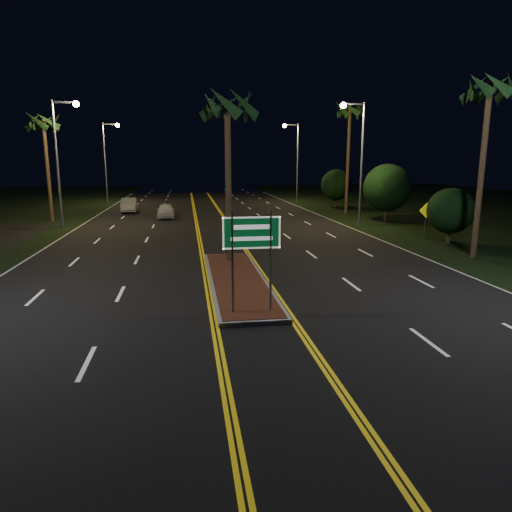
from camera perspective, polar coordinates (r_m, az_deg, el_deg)
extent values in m
plane|color=black|center=(12.12, 1.38, -11.88)|extent=(120.00, 120.00, 0.00)
cube|color=gray|center=(18.65, -2.36, -3.07)|extent=(2.25, 10.25, 0.15)
cube|color=#592819|center=(18.63, -2.36, -2.81)|extent=(2.00, 10.00, 0.02)
cylinder|color=gray|center=(14.14, -2.96, -0.94)|extent=(0.08, 0.08, 3.20)
cylinder|color=gray|center=(14.30, 1.83, -0.78)|extent=(0.08, 0.08, 3.20)
cube|color=#07471E|center=(14.03, -0.56, 2.93)|extent=(1.80, 0.04, 1.00)
cube|color=white|center=(14.00, -0.54, 2.91)|extent=(1.80, 0.01, 1.00)
cylinder|color=gray|center=(36.08, -23.57, 10.30)|extent=(0.18, 0.18, 9.00)
cube|color=gray|center=(36.10, -22.88, 17.29)|extent=(1.60, 0.12, 0.12)
sphere|color=#FFCF72|center=(35.92, -21.58, 17.26)|extent=(0.44, 0.44, 0.44)
cylinder|color=gray|center=(55.66, -18.34, 10.89)|extent=(0.18, 0.18, 9.00)
cube|color=gray|center=(55.68, -17.80, 15.41)|extent=(1.60, 0.12, 0.12)
sphere|color=#FFCF72|center=(55.56, -16.95, 15.37)|extent=(0.44, 0.44, 0.44)
cylinder|color=gray|center=(35.38, 13.07, 10.96)|extent=(0.18, 0.18, 9.00)
cube|color=gray|center=(35.31, 12.15, 18.07)|extent=(1.60, 0.12, 0.12)
sphere|color=#FFCF72|center=(35.04, 10.85, 18.01)|extent=(0.44, 0.44, 0.44)
cylinder|color=gray|center=(54.48, 5.21, 11.42)|extent=(0.18, 0.18, 9.00)
cube|color=gray|center=(54.44, 4.45, 16.02)|extent=(1.60, 0.12, 0.12)
sphere|color=#FFCF72|center=(54.26, 3.59, 15.94)|extent=(0.44, 0.44, 0.44)
cylinder|color=#382819|center=(21.54, -3.48, 8.84)|extent=(0.28, 0.28, 7.50)
cylinder|color=#382819|center=(40.41, -24.58, 9.57)|extent=(0.28, 0.28, 8.00)
cylinder|color=#382819|center=(25.43, 26.35, 9.24)|extent=(0.28, 0.28, 8.50)
cylinder|color=#382819|center=(43.50, 11.41, 11.47)|extent=(0.28, 0.28, 9.50)
cylinder|color=#382819|center=(29.65, 22.90, 2.34)|extent=(0.24, 0.24, 0.90)
sphere|color=black|center=(29.47, 23.14, 5.21)|extent=(2.70, 2.70, 2.70)
cylinder|color=#382819|center=(38.62, 15.87, 5.10)|extent=(0.24, 0.24, 1.26)
sphere|color=black|center=(38.45, 16.05, 8.21)|extent=(3.78, 3.78, 3.78)
cylinder|color=#382819|center=(49.68, 9.94, 6.68)|extent=(0.24, 0.24, 1.08)
sphere|color=black|center=(49.56, 10.02, 8.76)|extent=(3.24, 3.24, 3.24)
imported|color=white|center=(40.39, -11.23, 5.74)|extent=(1.94, 4.36, 1.44)
imported|color=#AAADB4|center=(45.73, -15.61, 6.28)|extent=(2.27, 4.73, 1.54)
cylinder|color=gray|center=(30.91, 20.41, 3.88)|extent=(0.07, 0.07, 1.97)
cube|color=yellow|center=(30.80, 20.54, 5.36)|extent=(0.95, 0.03, 0.95)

